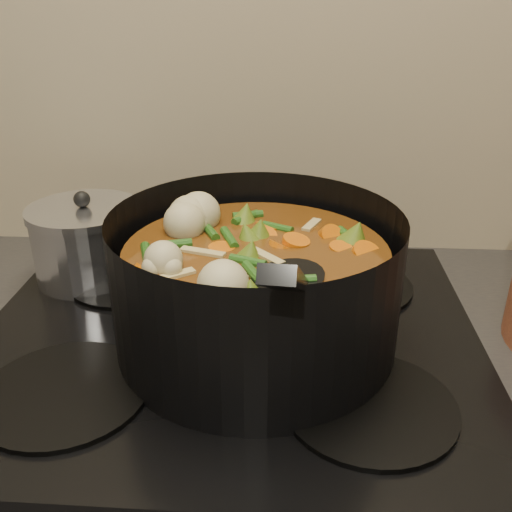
{
  "coord_description": "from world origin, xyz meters",
  "views": [
    {
      "loc": [
        0.07,
        1.33,
        1.32
      ],
      "look_at": [
        0.04,
        1.91,
        1.05
      ],
      "focal_mm": 40.0,
      "sensor_mm": 36.0,
      "label": 1
    }
  ],
  "objects": [
    {
      "name": "stovetop",
      "position": [
        0.0,
        1.93,
        0.92
      ],
      "size": [
        0.62,
        0.54,
        0.03
      ],
      "color": "black",
      "rests_on": "counter"
    },
    {
      "name": "stockpot",
      "position": [
        0.04,
        1.91,
        1.01
      ],
      "size": [
        0.4,
        0.49,
        0.24
      ],
      "rotation": [
        0.0,
        0.0,
        -0.27
      ],
      "color": "black",
      "rests_on": "stovetop"
    },
    {
      "name": "saucepan",
      "position": [
        -0.22,
        2.07,
        0.99
      ],
      "size": [
        0.16,
        0.16,
        0.13
      ],
      "rotation": [
        0.0,
        0.0,
        0.36
      ],
      "color": "silver",
      "rests_on": "stovetop"
    }
  ]
}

